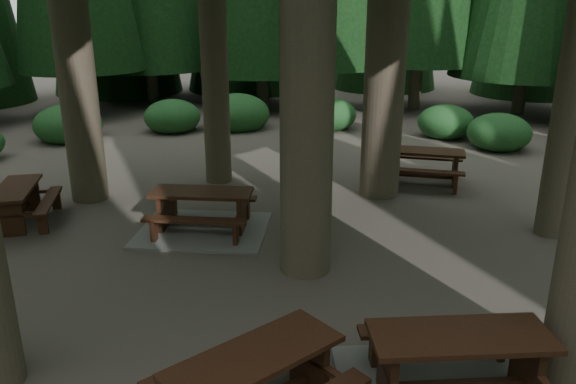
# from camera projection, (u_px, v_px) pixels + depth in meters

# --- Properties ---
(ground) EXTENTS (80.00, 80.00, 0.00)m
(ground) POSITION_uv_depth(u_px,v_px,m) (257.00, 273.00, 9.29)
(ground) COLOR #564F46
(ground) RESTS_ON ground
(picnic_table_a) EXTENTS (2.76, 2.38, 0.85)m
(picnic_table_a) POSITION_uv_depth(u_px,v_px,m) (457.00, 377.00, 6.24)
(picnic_table_a) COLOR gray
(picnic_table_a) RESTS_ON ground
(picnic_table_b) EXTENTS (1.82, 2.07, 0.76)m
(picnic_table_b) POSITION_uv_depth(u_px,v_px,m) (17.00, 199.00, 11.23)
(picnic_table_b) COLOR #351A10
(picnic_table_b) RESTS_ON ground
(picnic_table_c) EXTENTS (2.52, 2.11, 0.83)m
(picnic_table_c) POSITION_uv_depth(u_px,v_px,m) (203.00, 217.00, 10.88)
(picnic_table_c) COLOR gray
(picnic_table_c) RESTS_ON ground
(picnic_table_d) EXTENTS (2.19, 1.89, 0.84)m
(picnic_table_d) POSITION_uv_depth(u_px,v_px,m) (423.00, 161.00, 13.72)
(picnic_table_d) COLOR #351A10
(picnic_table_d) RESTS_ON ground
(picnic_table_e) EXTENTS (2.45, 2.43, 0.83)m
(picnic_table_e) POSITION_uv_depth(u_px,v_px,m) (255.00, 377.00, 5.84)
(picnic_table_e) COLOR #351A10
(picnic_table_e) RESTS_ON ground
(shrub_ring) EXTENTS (23.86, 24.64, 1.49)m
(shrub_ring) POSITION_uv_depth(u_px,v_px,m) (301.00, 234.00, 9.83)
(shrub_ring) COLOR #1F5B2C
(shrub_ring) RESTS_ON ground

